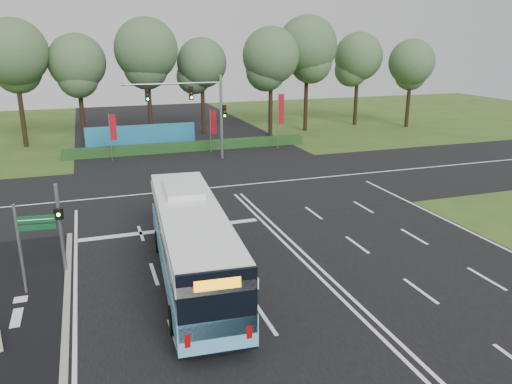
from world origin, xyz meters
The scene contains 14 objects.
ground centered at (0.00, 0.00, 0.00)m, with size 120.00×120.00×0.00m, color #2E511B.
road_main centered at (0.00, 0.00, 0.02)m, with size 20.00×120.00×0.04m, color black.
road_cross centered at (0.00, 12.00, 0.03)m, with size 120.00×14.00×0.05m, color black.
kerb_strip centered at (-10.10, -3.00, 0.06)m, with size 0.25×18.00×0.12m, color gray.
city_bus centered at (-5.12, -1.07, 1.74)m, with size 3.39×12.16×3.45m.
pedestrian_signal centered at (-10.20, 1.50, 2.18)m, with size 0.37×0.44×3.98m.
street_sign centered at (-11.31, -0.09, 2.38)m, with size 1.46×0.26×3.76m.
banner_flag_left centered at (-6.75, 22.57, 2.62)m, with size 0.58×0.19×3.98m.
banner_flag_mid centered at (1.87, 23.02, 2.57)m, with size 0.58×0.09×3.90m.
banner_flag_right centered at (8.18, 22.73, 3.33)m, with size 0.71×0.35×5.14m.
traffic_light_gantry centered at (0.21, 20.50, 4.66)m, with size 8.41×0.28×7.00m.
hedge centered at (0.00, 24.50, 0.40)m, with size 22.00×1.20×0.80m, color #163C18.
blue_hoarding centered at (-4.00, 27.00, 1.10)m, with size 10.00×0.30×2.20m, color teal.
eucalyptus_row centered at (3.25, 31.32, 8.20)m, with size 53.53×9.34×12.37m.
Camera 1 is at (-8.76, -19.86, 9.64)m, focal length 35.00 mm.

